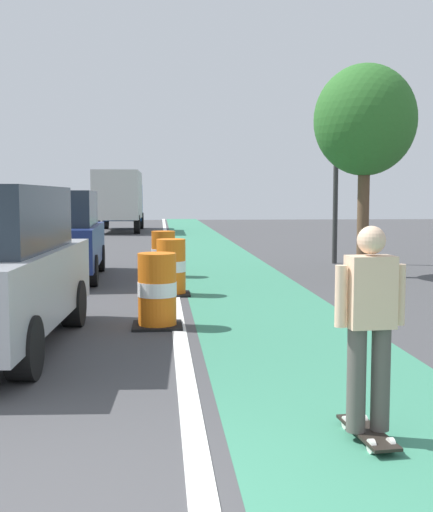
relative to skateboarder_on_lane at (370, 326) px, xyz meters
The scene contains 10 objects.
bike_lane_strip 10.78m from the skateboarder_on_lane, 89.24° to the left, with size 2.50×80.00×0.01m, color #387F60.
lane_divider_stripe 10.86m from the skateboarder_on_lane, 97.20° to the left, with size 0.20×80.00×0.01m, color silver.
skateboarder_on_lane is the anchor object (origin of this frame).
parked_suv_second 11.23m from the skateboarder_on_lane, 110.63° to the left, with size 2.04×4.66×2.04m.
traffic_barrel_front 4.95m from the skateboarder_on_lane, 109.75° to the left, with size 0.73×0.73×1.09m.
traffic_barrel_mid 7.91m from the skateboarder_on_lane, 100.29° to the left, with size 0.73×0.73×1.09m.
traffic_barrel_back 10.84m from the skateboarder_on_lane, 98.21° to the left, with size 0.73×0.73×1.09m.
delivery_truck_down_block 31.57m from the skateboarder_on_lane, 96.96° to the left, with size 2.42×7.62×3.23m.
traffic_light_corner 14.05m from the skateboarder_on_lane, 75.96° to the left, with size 0.41×0.32×5.10m.
street_tree_sidewalk 11.18m from the skateboarder_on_lane, 72.85° to the left, with size 2.40×2.40×5.00m.
Camera 1 is at (0.65, -3.62, 1.91)m, focal length 45.99 mm.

